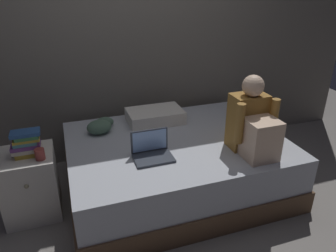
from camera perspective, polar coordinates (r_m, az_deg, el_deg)
ground_plane at (r=2.95m, az=-0.29°, el=-14.71°), size 8.00×8.00×0.00m
wall_back at (r=3.47m, az=-6.95°, el=15.94°), size 5.60×0.10×2.70m
bed at (r=3.09m, az=1.44°, el=-6.83°), size 2.00×1.50×0.53m
nightstand at (r=2.99m, az=-23.33°, el=-9.53°), size 0.44×0.46×0.58m
person_sitting at (r=2.75m, az=14.92°, el=0.33°), size 0.39×0.44×0.66m
laptop at (r=2.66m, az=-2.91°, el=-4.46°), size 0.32×0.23×0.22m
pillow at (r=3.29m, az=-2.34°, el=1.81°), size 0.56×0.36×0.13m
book_stack at (r=2.79m, az=-23.98°, el=-2.84°), size 0.24×0.16×0.21m
mug at (r=2.71m, az=-21.91°, el=-4.68°), size 0.08×0.08×0.09m
clothes_pile at (r=3.16m, az=-11.90°, el=0.09°), size 0.28×0.30×0.13m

